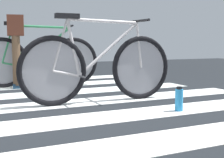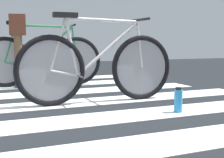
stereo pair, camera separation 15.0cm
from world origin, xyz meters
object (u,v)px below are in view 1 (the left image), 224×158
(bicycle_1_of_2, at_px, (99,67))
(bicycle_2_of_2, at_px, (39,60))
(water_bottle, at_px, (179,100))
(cyclist_2_of_2, at_px, (16,41))

(bicycle_1_of_2, height_order, bicycle_2_of_2, same)
(bicycle_1_of_2, xyz_separation_m, bicycle_2_of_2, (-0.29, 1.53, 0.00))
(bicycle_1_of_2, relative_size, bicycle_2_of_2, 1.01)
(bicycle_2_of_2, xyz_separation_m, water_bottle, (0.79, -2.27, -0.27))
(bicycle_2_of_2, relative_size, water_bottle, 7.37)
(bicycle_1_of_2, bearing_deg, water_bottle, -55.37)
(bicycle_2_of_2, distance_m, cyclist_2_of_2, 0.41)
(bicycle_2_of_2, bearing_deg, bicycle_1_of_2, -70.88)
(cyclist_2_of_2, relative_size, water_bottle, 4.34)
(bicycle_2_of_2, height_order, water_bottle, bicycle_2_of_2)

